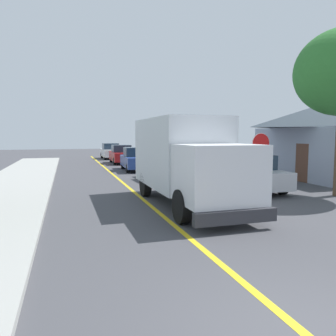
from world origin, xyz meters
name	(u,v)px	position (x,y,z in m)	size (l,w,h in m)	color
centre_line_yellow	(141,198)	(0.00, 10.00, 0.00)	(0.16, 56.00, 0.01)	gold
box_truck	(185,157)	(1.32, 8.41, 1.77)	(2.42, 7.19, 3.20)	silver
parked_car_near	(167,166)	(2.59, 14.94, 0.79)	(1.99, 4.47, 1.67)	#4C564C
parked_car_mid	(136,159)	(1.97, 20.60, 0.79)	(1.97, 4.47, 1.67)	#2D4793
parked_car_far	(121,155)	(1.91, 26.76, 0.79)	(1.87, 4.43, 1.67)	maroon
parked_car_furthest	(111,151)	(1.74, 33.05, 0.79)	(1.87, 4.43, 1.67)	silver
parked_van_across	(250,174)	(5.20, 10.32, 0.79)	(1.82, 4.41, 1.67)	#B7B7BC
stop_sign	(261,152)	(4.77, 8.79, 1.86)	(0.80, 0.10, 2.65)	gray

